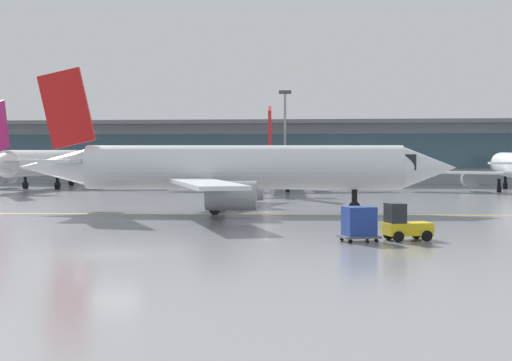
% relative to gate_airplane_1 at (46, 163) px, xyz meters
% --- Properties ---
extents(ground_plane, '(400.00, 400.00, 0.00)m').
position_rel_gate_airplane_1_xyz_m(ground_plane, '(29.10, -66.60, -3.29)').
color(ground_plane, gray).
extents(taxiway_centreline_stripe, '(109.75, 8.20, 0.01)m').
position_rel_gate_airplane_1_xyz_m(taxiway_centreline_stripe, '(31.78, -41.13, -3.29)').
color(taxiway_centreline_stripe, yellow).
rests_on(taxiway_centreline_stripe, ground_plane).
extents(terminal_concourse, '(200.93, 11.00, 9.60)m').
position_rel_gate_airplane_1_xyz_m(terminal_concourse, '(29.10, 22.69, 1.62)').
color(terminal_concourse, '#8C939E').
rests_on(terminal_concourse, ground_plane).
extents(gate_airplane_1, '(30.81, 33.13, 10.98)m').
position_rel_gate_airplane_1_xyz_m(gate_airplane_1, '(0.00, 0.00, 0.00)').
color(gate_airplane_1, white).
rests_on(gate_airplane_1, ground_plane).
extents(gate_airplane_2, '(27.78, 30.00, 9.93)m').
position_rel_gate_airplane_1_xyz_m(gate_airplane_2, '(30.38, -3.53, -0.31)').
color(gate_airplane_2, silver).
rests_on(gate_airplane_2, ground_plane).
extents(taxiing_regional_jet, '(35.76, 33.17, 11.84)m').
position_rel_gate_airplane_1_xyz_m(taxiing_regional_jet, '(31.33, -39.16, 0.26)').
color(taxiing_regional_jet, silver).
rests_on(taxiing_regional_jet, ground_plane).
extents(baggage_tug, '(2.93, 2.32, 2.10)m').
position_rel_gate_airplane_1_xyz_m(baggage_tug, '(43.55, -58.81, -2.40)').
color(baggage_tug, yellow).
rests_on(baggage_tug, ground_plane).
extents(cargo_dolly_lead, '(2.53, 2.24, 1.94)m').
position_rel_gate_airplane_1_xyz_m(cargo_dolly_lead, '(41.04, -59.75, -2.24)').
color(cargo_dolly_lead, '#595B60').
rests_on(cargo_dolly_lead, ground_plane).
extents(apron_light_mast_1, '(1.80, 0.36, 13.68)m').
position_rel_gate_airplane_1_xyz_m(apron_light_mast_1, '(30.58, 14.07, 4.23)').
color(apron_light_mast_1, gray).
rests_on(apron_light_mast_1, ground_plane).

